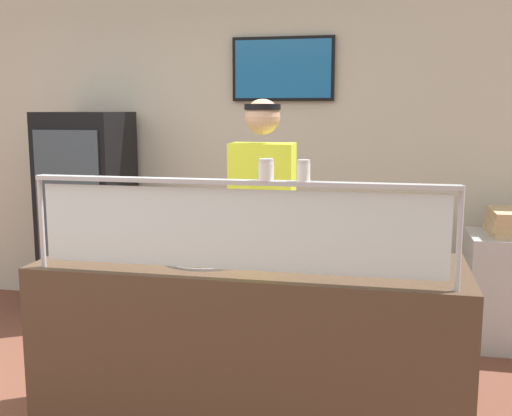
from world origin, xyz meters
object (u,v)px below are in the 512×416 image
pizza_tray (208,256)px  pizza_server (201,252)px  parmesan_shaker (266,171)px  worker_figure (263,225)px  pepper_flake_shaker (304,172)px  drink_fridge (88,214)px

pizza_tray → pizza_server: size_ratio=1.66×
parmesan_shaker → worker_figure: (-0.21, 0.99, -0.43)m
parmesan_shaker → pepper_flake_shaker: (0.16, 0.00, -0.00)m
pizza_tray → pepper_flake_shaker: bearing=-30.6°
pizza_tray → parmesan_shaker: bearing=-40.7°
pizza_tray → parmesan_shaker: (0.36, -0.31, 0.47)m
pizza_server → pizza_tray: bearing=28.2°
pizza_server → pepper_flake_shaker: pepper_flake_shaker is taller
drink_fridge → parmesan_shaker: bearing=-46.7°
pepper_flake_shaker → drink_fridge: 2.95m
pizza_tray → drink_fridge: bearing=132.1°
pizza_tray → pizza_server: 0.04m
pepper_flake_shaker → worker_figure: 1.14m
worker_figure → drink_fridge: 1.99m
parmesan_shaker → drink_fridge: bearing=133.3°
pizza_tray → worker_figure: 0.69m
pizza_tray → drink_fridge: drink_fridge is taller
parmesan_shaker → drink_fridge: 2.84m
worker_figure → drink_fridge: size_ratio=1.05×
parmesan_shaker → worker_figure: size_ratio=0.05×
pizza_tray → worker_figure: bearing=78.0°
pizza_server → drink_fridge: drink_fridge is taller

